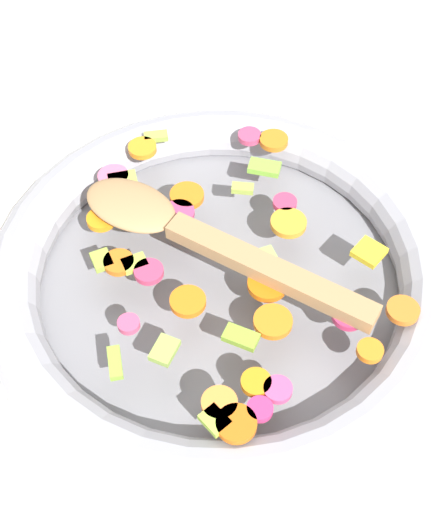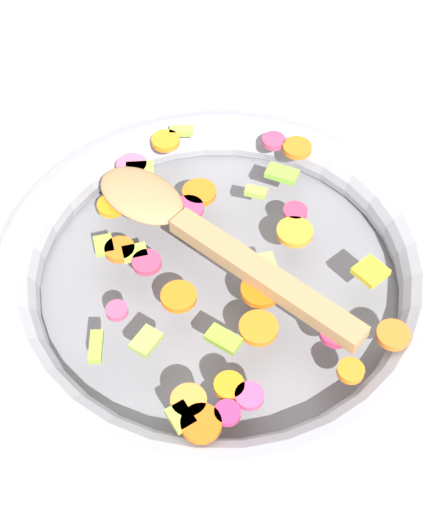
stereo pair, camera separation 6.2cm
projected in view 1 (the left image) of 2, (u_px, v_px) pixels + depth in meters
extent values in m
plane|color=silver|center=(220.00, 289.00, 0.66)|extent=(4.00, 4.00, 0.00)
cylinder|color=slate|center=(220.00, 285.00, 0.66)|extent=(0.37, 0.37, 0.01)
torus|color=#9E9EA5|center=(220.00, 273.00, 0.64)|extent=(0.42, 0.42, 0.05)
cylinder|color=orange|center=(370.00, 351.00, 0.56)|extent=(0.03, 0.03, 0.01)
cylinder|color=orange|center=(273.00, 322.00, 0.58)|extent=(0.04, 0.04, 0.01)
cylinder|color=orange|center=(188.00, 301.00, 0.59)|extent=(0.04, 0.04, 0.01)
cylinder|color=orange|center=(256.00, 382.00, 0.54)|extent=(0.03, 0.03, 0.01)
cylinder|color=#D95F13|center=(236.00, 424.00, 0.52)|extent=(0.03, 0.03, 0.01)
cylinder|color=orange|center=(403.00, 310.00, 0.58)|extent=(0.04, 0.04, 0.01)
cylinder|color=#D5600D|center=(267.00, 284.00, 0.60)|extent=(0.05, 0.05, 0.01)
cylinder|color=orange|center=(101.00, 219.00, 0.64)|extent=(0.03, 0.03, 0.01)
cylinder|color=orange|center=(219.00, 403.00, 0.53)|extent=(0.03, 0.03, 0.01)
cylinder|color=orange|center=(288.00, 223.00, 0.64)|extent=(0.04, 0.04, 0.01)
cylinder|color=orange|center=(119.00, 262.00, 0.61)|extent=(0.03, 0.03, 0.01)
cylinder|color=orange|center=(187.00, 196.00, 0.66)|extent=(0.04, 0.04, 0.01)
cylinder|color=orange|center=(142.00, 148.00, 0.70)|extent=(0.04, 0.04, 0.01)
cylinder|color=orange|center=(274.00, 140.00, 0.71)|extent=(0.04, 0.04, 0.01)
cube|color=#A6C842|center=(135.00, 264.00, 0.61)|extent=(0.02, 0.02, 0.01)
cube|color=#A0BA47|center=(243.00, 188.00, 0.67)|extent=(0.02, 0.02, 0.01)
cube|color=#A6D142|center=(215.00, 420.00, 0.52)|extent=(0.02, 0.02, 0.01)
cube|color=#93AB3C|center=(102.00, 260.00, 0.62)|extent=(0.02, 0.02, 0.01)
cube|color=#97B646|center=(156.00, 136.00, 0.71)|extent=(0.02, 0.03, 0.01)
cube|color=#A5D957|center=(270.00, 259.00, 0.62)|extent=(0.03, 0.02, 0.01)
cube|color=#80C03C|center=(264.00, 167.00, 0.69)|extent=(0.03, 0.03, 0.01)
cube|color=#8BB83A|center=(115.00, 363.00, 0.55)|extent=(0.03, 0.02, 0.01)
cube|color=#83BE30|center=(110.00, 194.00, 0.66)|extent=(0.02, 0.03, 0.01)
cube|color=#86B233|center=(241.00, 337.00, 0.57)|extent=(0.03, 0.03, 0.01)
cube|color=#99BC4C|center=(165.00, 350.00, 0.56)|extent=(0.03, 0.03, 0.01)
cube|color=#A9C948|center=(123.00, 180.00, 0.68)|extent=(0.03, 0.03, 0.01)
cylinder|color=#CC3A5D|center=(149.00, 272.00, 0.61)|extent=(0.04, 0.04, 0.01)
cylinder|color=#CA305D|center=(348.00, 316.00, 0.58)|extent=(0.03, 0.03, 0.01)
cylinder|color=#D7497E|center=(278.00, 389.00, 0.54)|extent=(0.02, 0.02, 0.01)
cylinder|color=#C64066|center=(249.00, 136.00, 0.71)|extent=(0.02, 0.02, 0.01)
cylinder|color=#D3385B|center=(285.00, 203.00, 0.66)|extent=(0.03, 0.03, 0.01)
cylinder|color=#D33069|center=(260.00, 409.00, 0.53)|extent=(0.03, 0.03, 0.01)
cylinder|color=#DA6386|center=(113.00, 177.00, 0.68)|extent=(0.04, 0.04, 0.01)
cylinder|color=#D84A70|center=(129.00, 324.00, 0.58)|extent=(0.02, 0.02, 0.01)
cylinder|color=#C73E6E|center=(183.00, 211.00, 0.65)|extent=(0.04, 0.04, 0.01)
cube|color=yellow|center=(369.00, 252.00, 0.62)|extent=(0.03, 0.03, 0.01)
cube|color=#A87F51|center=(269.00, 270.00, 0.60)|extent=(0.19, 0.09, 0.01)
ellipsoid|color=#A87F51|center=(131.00, 205.00, 0.64)|extent=(0.10, 0.09, 0.01)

